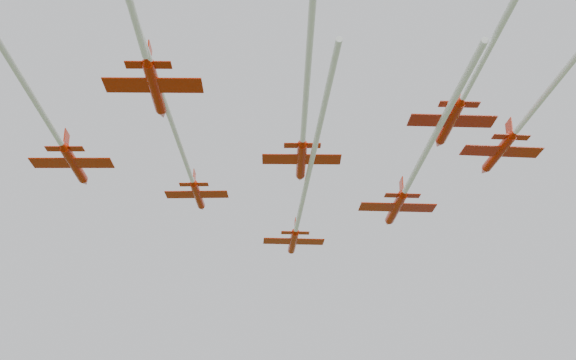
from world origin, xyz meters
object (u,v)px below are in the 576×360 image
(jet_row3_right, at_px, (552,87))
(jet_row4_right, at_px, (486,53))
(jet_lead, at_px, (302,205))
(jet_row3_left, at_px, (48,121))
(jet_row2_left, at_px, (183,153))
(jet_row3_mid, at_px, (304,124))
(jet_row2_right, at_px, (410,181))

(jet_row3_right, bearing_deg, jet_row4_right, -136.43)
(jet_lead, distance_m, jet_row3_left, 34.23)
(jet_row2_left, distance_m, jet_row3_right, 41.80)
(jet_row3_left, height_order, jet_row3_right, jet_row3_right)
(jet_row3_mid, distance_m, jet_row3_right, 25.11)
(jet_lead, bearing_deg, jet_row3_right, -49.54)
(jet_row2_left, bearing_deg, jet_row3_mid, -40.29)
(jet_row2_left, xyz_separation_m, jet_row2_right, (24.92, 10.61, -2.65))
(jet_lead, bearing_deg, jet_row3_mid, -94.03)
(jet_row3_left, height_order, jet_row4_right, jet_row3_left)
(jet_row3_mid, xyz_separation_m, jet_row3_right, (24.45, 5.08, 2.69))
(jet_lead, relative_size, jet_row2_left, 1.06)
(jet_row3_left, bearing_deg, jet_lead, 38.46)
(jet_row2_right, height_order, jet_row3_left, jet_row3_left)
(jet_row2_left, bearing_deg, jet_lead, 36.64)
(jet_row2_right, xyz_separation_m, jet_row3_mid, (-7.63, -18.12, 0.21))
(jet_row3_left, bearing_deg, jet_row2_left, 41.81)
(jet_lead, xyz_separation_m, jet_row3_left, (-18.77, -28.60, 1.18))
(jet_row3_left, bearing_deg, jet_row3_mid, -2.69)
(jet_row2_right, distance_m, jet_row3_left, 41.88)
(jet_row2_left, relative_size, jet_row3_left, 1.07)
(jet_row3_left, distance_m, jet_row3_right, 51.69)
(jet_row3_left, relative_size, jet_row3_right, 0.84)
(jet_row3_mid, bearing_deg, jet_row2_right, 48.07)
(jet_row2_left, relative_size, jet_row4_right, 1.01)
(jet_row3_left, height_order, jet_row3_mid, jet_row3_left)
(jet_row2_left, bearing_deg, jet_row4_right, -39.74)
(jet_row2_right, relative_size, jet_row3_right, 0.75)
(jet_row2_right, height_order, jet_row4_right, jet_row4_right)
(jet_row2_left, distance_m, jet_row2_right, 27.21)
(jet_row3_mid, bearing_deg, jet_row3_right, -7.36)
(jet_row2_left, relative_size, jet_row2_right, 1.20)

